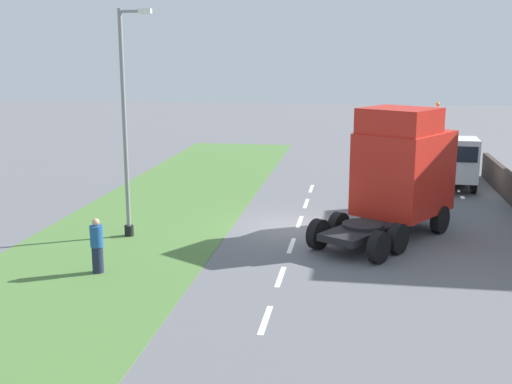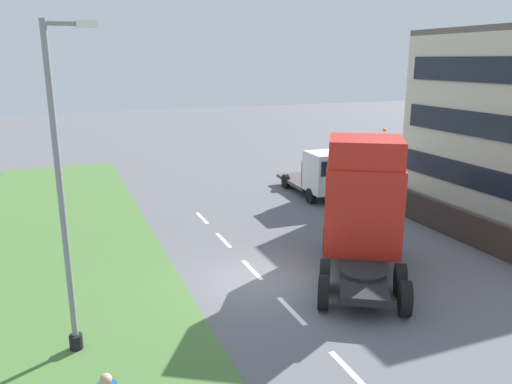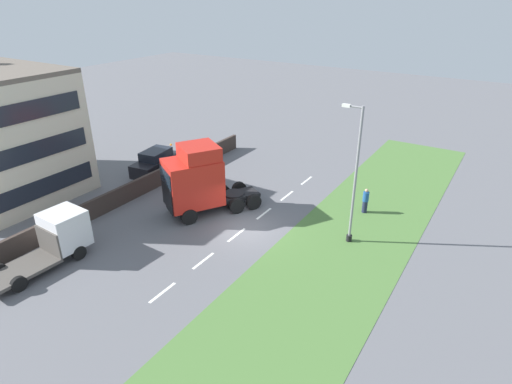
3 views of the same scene
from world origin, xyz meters
name	(u,v)px [view 1 (image 1 of 3)]	position (x,y,z in m)	size (l,w,h in m)	color
ground_plane	(298,228)	(0.00, 0.00, 0.00)	(120.00, 120.00, 0.00)	slate
grass_verge	(147,221)	(-6.00, 0.00, 0.01)	(7.00, 44.00, 0.01)	#4C7538
lane_markings	(296,233)	(0.00, -0.70, 0.00)	(0.16, 17.80, 0.00)	white
lorry_cab	(400,172)	(3.74, -0.15, 2.33)	(5.32, 6.45, 4.80)	black
flatbed_truck	(454,162)	(6.80, 7.99, 1.38)	(2.28, 5.71, 2.61)	silver
lamp_post	(127,135)	(-5.92, -2.05, 3.73)	(1.29, 0.33, 8.04)	black
pedestrian	(97,246)	(-5.54, -6.01, 0.84)	(0.39, 0.39, 1.71)	#1E233D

